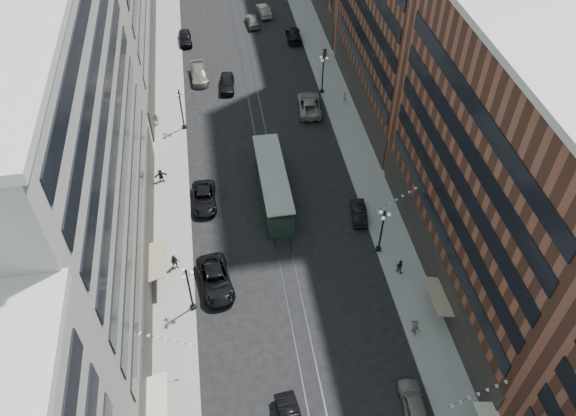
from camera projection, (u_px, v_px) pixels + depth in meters
ground at (254, 99)px, 74.09m from camera, size 220.00×220.00×0.00m
sidewalk_west at (169, 66)px, 79.75m from camera, size 4.00×180.00×0.15m
sidewalk_east at (320, 53)px, 82.19m from camera, size 4.00×180.00×0.15m
rail_west at (241, 60)px, 80.94m from camera, size 0.12×180.00×0.02m
rail_east at (250, 59)px, 81.09m from camera, size 0.12×180.00×0.02m
building_west_mid at (68, 165)px, 43.52m from camera, size 8.00×36.00×28.00m
building_east_mid at (502, 180)px, 45.25m from camera, size 8.00×30.00×24.00m
lamppost_sw_far at (189, 288)px, 48.69m from camera, size 1.03×1.14×5.52m
lamppost_sw_mid at (181, 108)px, 67.40m from camera, size 1.03×1.14×5.52m
lamppost_se_far at (382, 230)px, 53.50m from camera, size 1.03×1.14×5.52m
lamppost_se_mid at (323, 73)px, 72.91m from camera, size 1.03×1.14×5.52m
streetcar at (273, 185)px, 60.03m from camera, size 2.82×12.73×3.52m
car_2 at (215, 280)px, 52.13m from camera, size 3.60×6.43×1.70m
car_4 at (414, 404)px, 43.74m from camera, size 2.11×4.64×1.55m
pedestrian_2 at (175, 262)px, 53.39m from camera, size 0.89×0.55×1.73m
pedestrian_4 at (415, 327)px, 48.28m from camera, size 0.84×1.21×1.89m
car_7 at (204, 198)px, 59.87m from camera, size 2.59×5.45×1.50m
car_8 at (199, 74)px, 76.93m from camera, size 2.49×5.57×1.58m
car_9 at (185, 38)px, 83.92m from camera, size 2.01×4.62×1.55m
car_10 at (359, 212)px, 58.52m from camera, size 2.02×4.34×1.38m
car_11 at (309, 104)px, 71.78m from camera, size 3.51×6.47×1.72m
car_12 at (294, 35)px, 84.67m from camera, size 2.35×5.28×1.51m
car_13 at (227, 83)px, 75.29m from camera, size 2.35×4.93×1.63m
car_14 at (264, 10)px, 90.16m from camera, size 2.18×4.90×1.56m
pedestrian_5 at (161, 176)px, 62.14m from camera, size 1.51×0.68×1.57m
pedestrian_6 at (157, 119)px, 69.43m from camera, size 1.00×0.66×1.56m
pedestrian_7 at (400, 266)px, 53.15m from camera, size 0.85×0.83×1.58m
pedestrian_8 at (344, 96)px, 72.91m from camera, size 0.68×0.63×1.57m
pedestrian_9 at (325, 54)px, 80.21m from camera, size 1.17×0.65×1.71m
car_extra_0 at (253, 21)px, 87.76m from camera, size 2.18×4.67×1.55m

